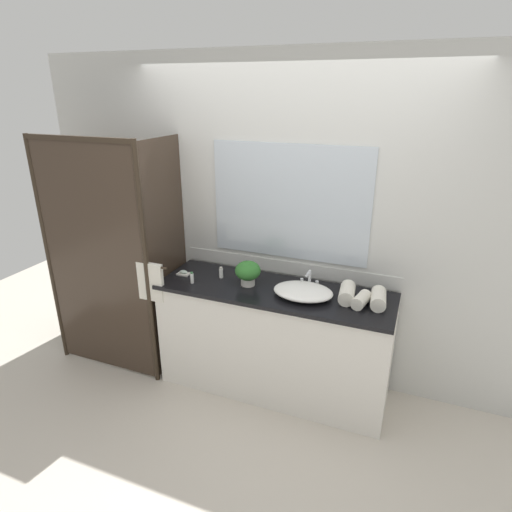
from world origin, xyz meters
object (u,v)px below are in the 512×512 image
(faucet, at_px, (309,282))
(soap_dish, at_px, (184,273))
(rolled_towel_far_edge, at_px, (347,293))
(rolled_towel_near_edge, at_px, (378,299))
(rolled_towel_middle, at_px, (361,300))
(potted_plant, at_px, (248,272))
(amenity_bottle_shampoo, at_px, (192,278))
(amenity_bottle_conditioner, at_px, (221,273))
(sink_basin, at_px, (303,291))

(faucet, distance_m, soap_dish, 1.03)
(rolled_towel_far_edge, bearing_deg, faucet, 160.44)
(rolled_towel_near_edge, relative_size, rolled_towel_far_edge, 0.99)
(rolled_towel_middle, bearing_deg, potted_plant, 178.47)
(rolled_towel_near_edge, height_order, rolled_towel_far_edge, rolled_towel_far_edge)
(potted_plant, bearing_deg, soap_dish, -178.75)
(faucet, height_order, amenity_bottle_shampoo, faucet)
(amenity_bottle_shampoo, bearing_deg, rolled_towel_far_edge, 7.71)
(potted_plant, height_order, amenity_bottle_conditioner, potted_plant)
(rolled_towel_near_edge, bearing_deg, sink_basin, -174.05)
(amenity_bottle_conditioner, bearing_deg, potted_plant, -10.23)
(potted_plant, bearing_deg, rolled_towel_far_edge, 2.30)
(potted_plant, relative_size, rolled_towel_far_edge, 0.84)
(soap_dish, height_order, amenity_bottle_conditioner, amenity_bottle_conditioner)
(amenity_bottle_conditioner, bearing_deg, amenity_bottle_shampoo, -133.61)
(rolled_towel_near_edge, bearing_deg, faucet, 167.85)
(rolled_towel_near_edge, xyz_separation_m, rolled_towel_far_edge, (-0.22, 0.00, 0.00))
(potted_plant, height_order, rolled_towel_middle, potted_plant)
(soap_dish, relative_size, rolled_towel_far_edge, 0.43)
(soap_dish, bearing_deg, rolled_towel_middle, -0.43)
(rolled_towel_middle, distance_m, rolled_towel_far_edge, 0.12)
(sink_basin, xyz_separation_m, faucet, (0.00, 0.17, 0.01))
(sink_basin, distance_m, rolled_towel_near_edge, 0.53)
(potted_plant, xyz_separation_m, amenity_bottle_conditioner, (-0.25, 0.05, -0.07))
(potted_plant, xyz_separation_m, amenity_bottle_shampoo, (-0.42, -0.13, -0.07))
(potted_plant, height_order, soap_dish, potted_plant)
(amenity_bottle_conditioner, relative_size, rolled_towel_far_edge, 0.39)
(amenity_bottle_shampoo, bearing_deg, sink_basin, 6.56)
(soap_dish, height_order, rolled_towel_far_edge, rolled_towel_far_edge)
(faucet, bearing_deg, rolled_towel_far_edge, -19.56)
(sink_basin, distance_m, potted_plant, 0.46)
(potted_plant, relative_size, rolled_towel_middle, 1.08)
(potted_plant, bearing_deg, amenity_bottle_shampoo, -162.89)
(amenity_bottle_shampoo, relative_size, rolled_towel_far_edge, 0.39)
(amenity_bottle_conditioner, bearing_deg, rolled_towel_middle, -3.51)
(amenity_bottle_shampoo, relative_size, rolled_towel_middle, 0.51)
(soap_dish, bearing_deg, rolled_towel_far_edge, 1.85)
(rolled_towel_near_edge, bearing_deg, amenity_bottle_conditioner, 179.09)
(amenity_bottle_conditioner, height_order, rolled_towel_middle, amenity_bottle_conditioner)
(faucet, distance_m, rolled_towel_far_edge, 0.33)
(faucet, xyz_separation_m, rolled_towel_middle, (0.42, -0.16, 0.00))
(amenity_bottle_shampoo, xyz_separation_m, rolled_towel_near_edge, (1.40, 0.15, 0.01))
(amenity_bottle_conditioner, distance_m, rolled_towel_near_edge, 1.23)
(potted_plant, xyz_separation_m, rolled_towel_far_edge, (0.76, 0.03, -0.06))
(rolled_towel_middle, bearing_deg, sink_basin, -179.22)
(amenity_bottle_conditioner, bearing_deg, faucet, 7.65)
(faucet, distance_m, rolled_towel_middle, 0.45)
(sink_basin, distance_m, faucet, 0.17)
(amenity_bottle_shampoo, bearing_deg, potted_plant, 17.11)
(amenity_bottle_conditioner, distance_m, rolled_towel_far_edge, 1.01)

